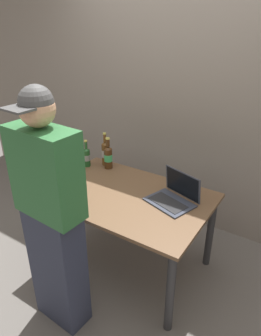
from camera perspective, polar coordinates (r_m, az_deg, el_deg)
name	(u,v)px	position (r m, az deg, el deg)	size (l,w,h in m)	color
ground_plane	(127,262)	(2.93, -0.68, -17.02)	(8.00, 8.00, 0.00)	slate
desk	(126,205)	(2.55, -0.75, -6.82)	(1.33, 0.89, 0.72)	brown
laptop	(174,196)	(2.41, 8.04, -5.06)	(0.41, 0.37, 0.23)	#383D4C
beer_bottle_green	(108,156)	(2.89, -4.13, 2.14)	(0.08, 0.08, 0.30)	#472B14
beer_bottle_amber	(105,153)	(2.95, -4.69, 2.85)	(0.07, 0.07, 0.32)	brown
beer_bottle_brown	(87,156)	(2.95, -8.10, 2.13)	(0.07, 0.07, 0.26)	#1E5123
person_figure	(52,219)	(2.03, -14.28, -9.10)	(0.46, 0.29, 1.70)	#2D3347
back_wall	(182,98)	(3.09, 9.56, 12.60)	(6.00, 0.10, 2.60)	gray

